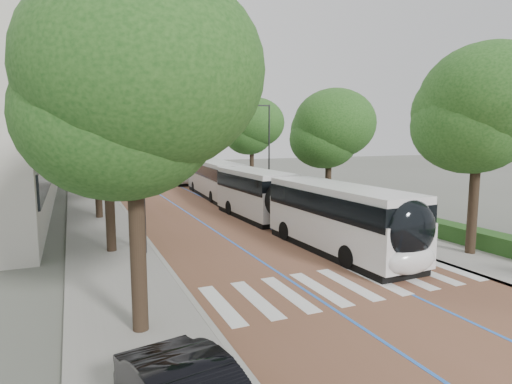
{
  "coord_description": "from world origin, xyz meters",
  "views": [
    {
      "loc": [
        -9.06,
        -11.71,
        5.53
      ],
      "look_at": [
        0.27,
        9.8,
        2.4
      ],
      "focal_mm": 30.0,
      "sensor_mm": 36.0,
      "label": 1
    }
  ],
  "objects": [
    {
      "name": "bus_queued_3",
      "position": [
        2.54,
        64.64,
        1.62
      ],
      "size": [
        2.61,
        12.41,
        3.2
      ],
      "rotation": [
        0.0,
        0.0,
        0.01
      ],
      "color": "silver",
      "rests_on": "ground"
    },
    {
      "name": "road",
      "position": [
        0.0,
        40.0,
        0.01
      ],
      "size": [
        11.0,
        140.0,
        0.02
      ],
      "primitive_type": "cube",
      "color": "brown",
      "rests_on": "ground"
    },
    {
      "name": "lane_line_left",
      "position": [
        -1.6,
        40.0,
        0.02
      ],
      "size": [
        0.12,
        126.0,
        0.01
      ],
      "primitive_type": "cube",
      "color": "blue",
      "rests_on": "road"
    },
    {
      "name": "bus_queued_0",
      "position": [
        2.78,
        24.64,
        1.62
      ],
      "size": [
        3.3,
        12.53,
        3.2
      ],
      "rotation": [
        0.0,
        0.0,
        -0.06
      ],
      "color": "silver",
      "rests_on": "ground"
    },
    {
      "name": "zebra_crossing",
      "position": [
        0.2,
        1.0,
        0.03
      ],
      "size": [
        10.55,
        3.6,
        0.01
      ],
      "color": "silver",
      "rests_on": "ground"
    },
    {
      "name": "sidewalk_left",
      "position": [
        -7.5,
        40.0,
        0.06
      ],
      "size": [
        4.0,
        140.0,
        0.12
      ],
      "primitive_type": "cube",
      "color": "gray",
      "rests_on": "ground"
    },
    {
      "name": "trees_right",
      "position": [
        7.7,
        21.57,
        6.05
      ],
      "size": [
        5.97,
        47.87,
        8.99
      ],
      "color": "black",
      "rests_on": "ground"
    },
    {
      "name": "lead_bus",
      "position": [
        2.3,
        8.75,
        1.63
      ],
      "size": [
        3.01,
        18.46,
        3.2
      ],
      "rotation": [
        0.0,
        0.0,
        0.03
      ],
      "color": "black",
      "rests_on": "ground"
    },
    {
      "name": "trees_left",
      "position": [
        -7.5,
        25.3,
        6.74
      ],
      "size": [
        6.34,
        61.3,
        9.52
      ],
      "color": "black",
      "rests_on": "ground"
    },
    {
      "name": "streetlight_far",
      "position": [
        6.62,
        22.0,
        4.82
      ],
      "size": [
        1.82,
        0.2,
        8.0
      ],
      "color": "#29292B",
      "rests_on": "sidewalk_right"
    },
    {
      "name": "bus_queued_2",
      "position": [
        2.29,
        51.76,
        1.62
      ],
      "size": [
        2.88,
        12.46,
        3.2
      ],
      "rotation": [
        0.0,
        0.0,
        0.03
      ],
      "color": "silver",
      "rests_on": "ground"
    },
    {
      "name": "lane_line_right",
      "position": [
        1.6,
        40.0,
        0.02
      ],
      "size": [
        0.12,
        126.0,
        0.01
      ],
      "primitive_type": "cube",
      "color": "blue",
      "rests_on": "road"
    },
    {
      "name": "sidewalk_right",
      "position": [
        7.5,
        40.0,
        0.06
      ],
      "size": [
        4.0,
        140.0,
        0.12
      ],
      "primitive_type": "cube",
      "color": "gray",
      "rests_on": "ground"
    },
    {
      "name": "lamp_post_left",
      "position": [
        -6.1,
        8.0,
        4.12
      ],
      "size": [
        0.14,
        0.14,
        8.0
      ],
      "primitive_type": "cylinder",
      "color": "#29292B",
      "rests_on": "sidewalk_left"
    },
    {
      "name": "bus_queued_1",
      "position": [
        2.4,
        38.59,
        1.62
      ],
      "size": [
        2.98,
        12.48,
        3.2
      ],
      "rotation": [
        0.0,
        0.0,
        0.04
      ],
      "color": "silver",
      "rests_on": "ground"
    },
    {
      "name": "kerb_right",
      "position": [
        5.6,
        40.0,
        0.06
      ],
      "size": [
        0.2,
        140.0,
        0.14
      ],
      "primitive_type": "cube",
      "color": "gray",
      "rests_on": "ground"
    },
    {
      "name": "kerb_left",
      "position": [
        -5.6,
        40.0,
        0.06
      ],
      "size": [
        0.2,
        140.0,
        0.14
      ],
      "primitive_type": "cube",
      "color": "gray",
      "rests_on": "ground"
    },
    {
      "name": "ground",
      "position": [
        0.0,
        0.0,
        0.0
      ],
      "size": [
        160.0,
        160.0,
        0.0
      ],
      "primitive_type": "plane",
      "color": "#51544C",
      "rests_on": "ground"
    }
  ]
}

